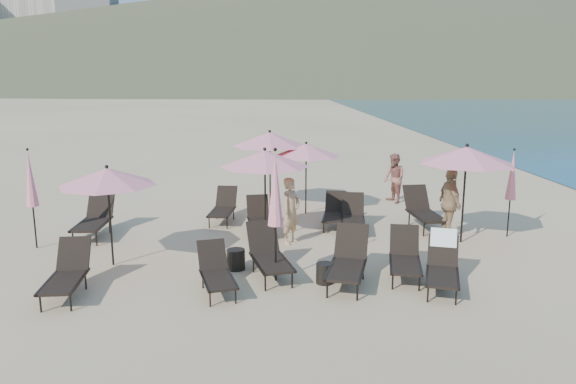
{
  "coord_description": "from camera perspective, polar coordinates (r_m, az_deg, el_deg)",
  "views": [
    {
      "loc": [
        -1.71,
        -10.88,
        4.22
      ],
      "look_at": [
        -0.74,
        3.5,
        1.1
      ],
      "focal_mm": 35.0,
      "sensor_mm": 36.0,
      "label": 1
    }
  ],
  "objects": [
    {
      "name": "umbrella_open_3",
      "position": [
        17.11,
        -1.86,
        5.38
      ],
      "size": [
        2.3,
        2.3,
        2.47
      ],
      "color": "black",
      "rests_on": "ground"
    },
    {
      "name": "volcanic_headland",
      "position": [
        322.68,
        9.62,
        16.01
      ],
      "size": [
        690.0,
        690.0,
        55.0
      ],
      "color": "brown",
      "rests_on": "ground"
    },
    {
      "name": "side_table_1",
      "position": [
        11.49,
        3.74,
        -8.24
      ],
      "size": [
        0.35,
        0.35,
        0.42
      ],
      "primitive_type": "cylinder",
      "color": "black",
      "rests_on": "ground"
    },
    {
      "name": "lounger_7",
      "position": [
        16.08,
        -6.59,
        -1.52
      ],
      "size": [
        0.84,
        1.65,
        0.91
      ],
      "rotation": [
        0.0,
        0.0,
        -0.16
      ],
      "color": "black",
      "rests_on": "ground"
    },
    {
      "name": "umbrella_open_0",
      "position": [
        12.66,
        -17.88,
        1.48
      ],
      "size": [
        2.09,
        2.09,
        2.25
      ],
      "color": "black",
      "rests_on": "ground"
    },
    {
      "name": "lounger_11",
      "position": [
        15.81,
        13.56,
        -1.79
      ],
      "size": [
        0.8,
        1.85,
        1.04
      ],
      "rotation": [
        0.0,
        0.0,
        0.06
      ],
      "color": "black",
      "rests_on": "ground"
    },
    {
      "name": "umbrella_open_4",
      "position": [
        16.61,
        1.86,
        4.28
      ],
      "size": [
        2.03,
        2.03,
        2.18
      ],
      "color": "black",
      "rests_on": "ground"
    },
    {
      "name": "lounger_1",
      "position": [
        11.09,
        -7.3,
        -8.01
      ],
      "size": [
        0.89,
        1.6,
        0.87
      ],
      "rotation": [
        0.0,
        0.0,
        0.22
      ],
      "color": "black",
      "rests_on": "ground"
    },
    {
      "name": "ground",
      "position": [
        11.8,
        4.8,
        -8.79
      ],
      "size": [
        800.0,
        800.0,
        0.0
      ],
      "primitive_type": "plane",
      "color": "#D6BA8C",
      "rests_on": "ground"
    },
    {
      "name": "lounger_10",
      "position": [
        15.1,
        6.62,
        -2.39
      ],
      "size": [
        0.87,
        1.69,
        0.93
      ],
      "rotation": [
        0.0,
        0.0,
        -0.16
      ],
      "color": "black",
      "rests_on": "ground"
    },
    {
      "name": "lounger_4",
      "position": [
        11.99,
        11.79,
        -6.43
      ],
      "size": [
        0.98,
        1.73,
        0.94
      ],
      "rotation": [
        0.0,
        0.0,
        -0.23
      ],
      "color": "black",
      "rests_on": "ground"
    },
    {
      "name": "beachgoer_a",
      "position": [
        13.9,
        0.3,
        -1.91
      ],
      "size": [
        0.69,
        0.72,
        1.66
      ],
      "primitive_type": "imported",
      "rotation": [
        0.0,
        0.0,
        0.89
      ],
      "color": "tan",
      "rests_on": "ground"
    },
    {
      "name": "lounger_6",
      "position": [
        15.4,
        -19.05,
        -2.49
      ],
      "size": [
        0.77,
        1.85,
        1.05
      ],
      "rotation": [
        0.0,
        0.0,
        -0.04
      ],
      "color": "black",
      "rests_on": "ground"
    },
    {
      "name": "umbrella_closed_0",
      "position": [
        11.13,
        -1.3,
        0.26
      ],
      "size": [
        0.32,
        0.32,
        2.75
      ],
      "color": "black",
      "rests_on": "ground"
    },
    {
      "name": "lounger_3",
      "position": [
        11.44,
        6.12,
        -6.89
      ],
      "size": [
        1.19,
        1.94,
        1.05
      ],
      "rotation": [
        0.0,
        0.0,
        -0.29
      ],
      "color": "black",
      "rests_on": "ground"
    },
    {
      "name": "lounger_2",
      "position": [
        11.8,
        -1.96,
        -6.33
      ],
      "size": [
        1.0,
        1.84,
        1.0
      ],
      "rotation": [
        0.0,
        0.0,
        0.21
      ],
      "color": "black",
      "rests_on": "ground"
    },
    {
      "name": "lounger_0",
      "position": [
        11.61,
        -21.54,
        -7.63
      ],
      "size": [
        0.68,
        1.68,
        0.96
      ],
      "rotation": [
        0.0,
        0.0,
        0.03
      ],
      "color": "black",
      "rests_on": "ground"
    },
    {
      "name": "hotel_skyline",
      "position": [
        297.36,
        -22.68,
        15.16
      ],
      "size": [
        109.0,
        82.0,
        55.0
      ],
      "color": "beige",
      "rests_on": "ground"
    },
    {
      "name": "lounger_8",
      "position": [
        14.84,
        -2.89,
        -2.63
      ],
      "size": [
        0.73,
        1.62,
        0.91
      ],
      "rotation": [
        0.0,
        0.0,
        0.09
      ],
      "color": "black",
      "rests_on": "ground"
    },
    {
      "name": "umbrella_open_2",
      "position": [
        14.35,
        17.68,
        3.57
      ],
      "size": [
        2.32,
        2.32,
        2.5
      ],
      "color": "black",
      "rests_on": "ground"
    },
    {
      "name": "umbrella_closed_1",
      "position": [
        15.37,
        21.81,
        1.55
      ],
      "size": [
        0.27,
        0.27,
        2.31
      ],
      "color": "black",
      "rests_on": "ground"
    },
    {
      "name": "lounger_9",
      "position": [
        15.53,
        4.74,
        -2.03
      ],
      "size": [
        0.88,
        1.61,
        0.88
      ],
      "rotation": [
        0.0,
        0.0,
        -0.21
      ],
      "color": "black",
      "rests_on": "ground"
    },
    {
      "name": "beachgoer_b",
      "position": [
        18.52,
        10.73,
        1.36
      ],
      "size": [
        0.81,
        0.92,
        1.61
      ],
      "primitive_type": "imported",
      "rotation": [
        0.0,
        0.0,
        -1.28
      ],
      "color": "#9D5E51",
      "rests_on": "ground"
    },
    {
      "name": "beachgoer_c",
      "position": [
        14.92,
        16.13,
        -1.12
      ],
      "size": [
        0.55,
        1.1,
        1.81
      ],
      "primitive_type": "imported",
      "rotation": [
        0.0,
        0.0,
        1.68
      ],
      "color": "tan",
      "rests_on": "ground"
    },
    {
      "name": "lounger_5",
      "position": [
        11.59,
        15.44,
        -7.0
      ],
      "size": [
        1.09,
        1.76,
        1.04
      ],
      "rotation": [
        0.0,
        0.0,
        -0.33
      ],
      "color": "black",
      "rests_on": "ground"
    },
    {
      "name": "umbrella_closed_2",
      "position": [
        14.63,
        -24.72,
        1.19
      ],
      "size": [
        0.29,
        0.29,
        2.45
      ],
      "color": "black",
      "rests_on": "ground"
    },
    {
      "name": "side_table_0",
      "position": [
        12.29,
        -5.32,
        -6.83
      ],
      "size": [
        0.4,
        0.4,
        0.45
      ],
      "primitive_type": "cylinder",
      "color": "black",
      "rests_on": "ground"
    },
    {
      "name": "umbrella_open_1",
      "position": [
        13.83,
        -2.37,
        3.42
      ],
      "size": [
        2.22,
        2.22,
        2.38
      ],
      "color": "black",
      "rests_on": "ground"
    }
  ]
}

